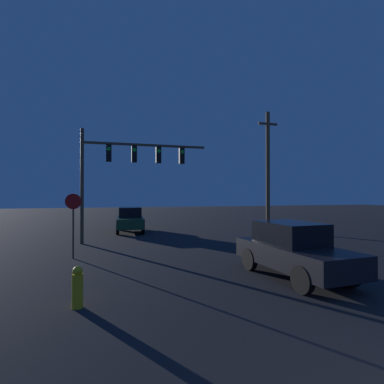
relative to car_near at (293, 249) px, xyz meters
name	(u,v)px	position (x,y,z in m)	size (l,w,h in m)	color
car_near	(293,249)	(0.00, 0.00, 0.00)	(2.00, 4.24, 1.67)	black
car_far	(130,219)	(-3.90, 12.75, 0.00)	(1.95, 4.23, 1.67)	#1E4728
traffic_signal_mast	(126,163)	(-4.48, 8.39, 3.37)	(6.69, 0.30, 5.94)	brown
stop_sign	(73,214)	(-6.73, 4.73, 0.90)	(0.62, 0.07, 2.56)	brown
utility_pole	(268,169)	(5.51, 10.84, 3.47)	(1.45, 0.28, 8.37)	brown
fire_hydrant	(78,287)	(-6.10, -0.81, -0.39)	(0.24, 0.24, 0.93)	gold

